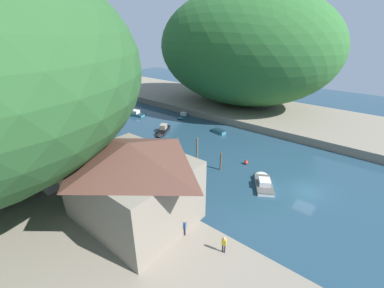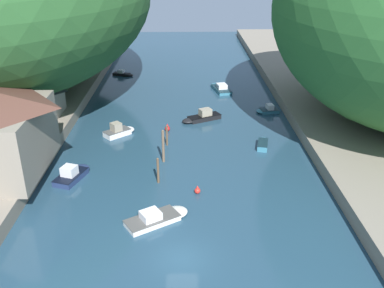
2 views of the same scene
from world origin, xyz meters
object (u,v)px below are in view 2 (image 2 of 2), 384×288
(boat_navy_launch, at_px, (267,110))
(channel_buoy_far, at_px, (197,190))
(boat_near_quay, at_px, (120,131))
(boat_red_skiff, at_px, (73,174))
(boat_open_rowboat, at_px, (158,217))
(boat_small_dinghy, at_px, (220,88))
(boathouse_shed, at_px, (33,97))
(boat_mid_channel, at_px, (123,74))
(channel_buoy_near, at_px, (167,128))
(boat_far_right_bank, at_px, (201,117))
(boat_moored_right, at_px, (263,143))

(boat_navy_launch, xyz_separation_m, channel_buoy_far, (-10.62, -21.95, -0.00))
(boat_near_quay, bearing_deg, boat_red_skiff, -57.58)
(boat_open_rowboat, xyz_separation_m, boat_small_dinghy, (8.27, 36.97, 0.01))
(boathouse_shed, height_order, boat_mid_channel, boathouse_shed)
(channel_buoy_near, bearing_deg, boat_small_dinghy, 64.70)
(boat_near_quay, bearing_deg, boathouse_shed, -143.11)
(boat_open_rowboat, bearing_deg, boat_far_right_bank, 137.38)
(boat_near_quay, height_order, boat_moored_right, boat_near_quay)
(boat_red_skiff, bearing_deg, boat_moored_right, 38.41)
(boat_near_quay, bearing_deg, boat_far_right_bank, 73.34)
(boathouse_shed, distance_m, boat_far_right_bank, 21.88)
(boat_small_dinghy, xyz_separation_m, boat_moored_right, (3.34, -21.96, -0.03))
(boat_navy_launch, xyz_separation_m, boat_moored_right, (-2.55, -11.38, -0.00))
(boat_navy_launch, distance_m, channel_buoy_far, 24.38)
(boat_far_right_bank, distance_m, boat_mid_channel, 26.23)
(boat_moored_right, distance_m, channel_buoy_far, 13.29)
(boat_open_rowboat, relative_size, boat_small_dinghy, 0.90)
(boathouse_shed, bearing_deg, boat_mid_channel, 72.14)
(boat_far_right_bank, height_order, boat_open_rowboat, boat_far_right_bank)
(channel_buoy_far, bearing_deg, boat_moored_right, 52.63)
(boat_open_rowboat, bearing_deg, boat_near_quay, 165.65)
(boat_far_right_bank, height_order, channel_buoy_near, boat_far_right_bank)
(boat_near_quay, distance_m, boat_open_rowboat, 19.60)
(boat_small_dinghy, height_order, boat_red_skiff, boat_red_skiff)
(boat_moored_right, bearing_deg, boat_small_dinghy, 110.91)
(boat_mid_channel, distance_m, boat_navy_launch, 30.18)
(boat_near_quay, bearing_deg, channel_buoy_far, -7.72)
(boat_mid_channel, xyz_separation_m, channel_buoy_near, (8.98, -26.17, 0.08))
(boat_red_skiff, xyz_separation_m, channel_buoy_far, (12.62, -3.29, -0.13))
(boat_far_right_bank, bearing_deg, boat_navy_launch, -99.66)
(boat_near_quay, distance_m, boat_moored_right, 17.79)
(boat_far_right_bank, distance_m, boat_small_dinghy, 14.07)
(boat_near_quay, bearing_deg, boat_navy_launch, 70.12)
(boat_red_skiff, height_order, channel_buoy_far, boat_red_skiff)
(boat_near_quay, relative_size, boat_far_right_bank, 0.72)
(boat_moored_right, xyz_separation_m, channel_buoy_near, (-11.47, 4.75, 0.05))
(boathouse_shed, relative_size, channel_buoy_far, 8.98)
(boat_near_quay, distance_m, boat_red_skiff, 11.46)
(boat_far_right_bank, distance_m, boat_open_rowboat, 23.84)
(boat_navy_launch, bearing_deg, boat_far_right_bank, 98.35)
(boathouse_shed, height_order, boat_near_quay, boathouse_shed)
(boat_moored_right, distance_m, channel_buoy_near, 12.42)
(boathouse_shed, xyz_separation_m, boat_mid_channel, (8.00, 24.83, -3.99))
(channel_buoy_near, bearing_deg, boat_far_right_bank, 39.26)
(boathouse_shed, relative_size, boat_moored_right, 2.22)
(boathouse_shed, height_order, channel_buoy_far, boathouse_shed)
(boat_small_dinghy, xyz_separation_m, channel_buoy_near, (-8.13, -17.21, 0.03))
(boat_far_right_bank, height_order, boat_moored_right, boat_far_right_bank)
(boat_red_skiff, xyz_separation_m, channel_buoy_near, (9.22, 12.02, -0.08))
(boat_far_right_bank, distance_m, boat_red_skiff, 20.77)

